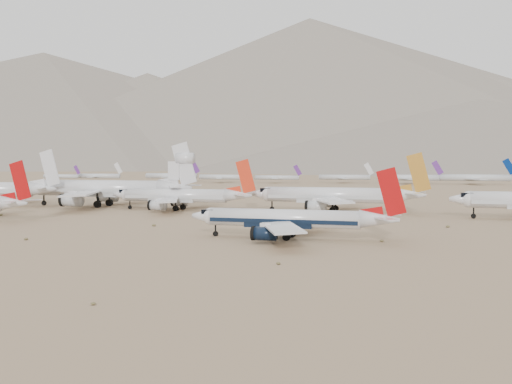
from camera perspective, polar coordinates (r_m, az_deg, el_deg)
ground at (r=116.35m, az=0.29°, el=-4.68°), size 7000.00×7000.00×0.00m
main_airliner at (r=115.21m, az=3.64°, el=-2.74°), size 41.51×40.54×14.65m
row2_gold_tail at (r=177.47m, az=8.04°, el=-0.38°), size 52.04×50.90×18.53m
row2_orange_tail at (r=184.72m, az=-7.51°, el=-0.41°), size 46.49×45.48×16.58m
row2_white_trijet at (r=204.29m, az=-14.63°, el=0.36°), size 63.20×61.77×22.40m
distant_storage_row at (r=420.82m, az=13.54°, el=1.41°), size 553.49×56.49×16.03m
mountain_range at (r=1768.27m, az=17.11°, el=8.54°), size 7354.00×3024.00×470.00m
desert_scrub at (r=91.34m, az=-7.68°, el=-6.64°), size 261.14×121.67×0.63m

